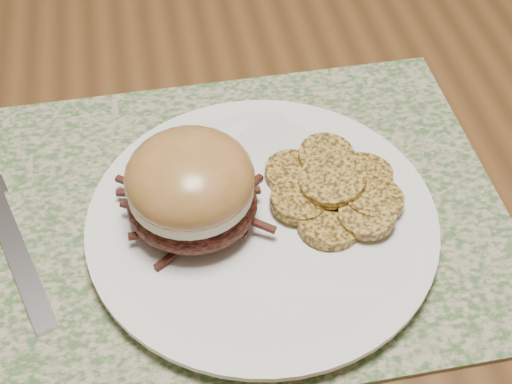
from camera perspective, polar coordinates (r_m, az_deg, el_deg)
ground at (r=1.35m, az=-3.09°, el=-14.03°), size 3.50×3.50×0.00m
dining_table at (r=0.82m, az=-5.00°, el=8.08°), size 1.50×0.90×0.75m
placemat at (r=0.58m, az=-2.25°, el=-1.80°), size 0.45×0.33×0.00m
dinner_plate at (r=0.56m, az=0.49°, el=-2.49°), size 0.26×0.26×0.02m
pork_sandwich at (r=0.53m, az=-5.24°, el=0.29°), size 0.12×0.12×0.08m
roasted_potatoes at (r=0.57m, az=6.39°, el=0.24°), size 0.12×0.13×0.03m
fork at (r=0.60m, az=-19.21°, el=-3.00°), size 0.08×0.20×0.00m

